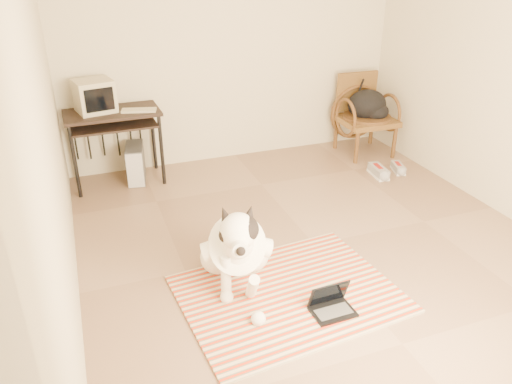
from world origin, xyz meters
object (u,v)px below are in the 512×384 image
rattan_chair (364,115)px  backpack (369,106)px  dog (236,247)px  pc_tower (136,163)px  computer_desk (113,122)px  crt_monitor (95,96)px  laptop (331,304)px

rattan_chair → backpack: size_ratio=1.98×
dog → pc_tower: dog is taller
rattan_chair → backpack: rattan_chair is taller
backpack → rattan_chair: bearing=108.3°
computer_desk → pc_tower: bearing=-2.6°
dog → rattan_chair: rattan_chair is taller
computer_desk → crt_monitor: size_ratio=2.28×
computer_desk → crt_monitor: bearing=156.9°
laptop → crt_monitor: (-1.31, 2.86, 0.91)m
laptop → backpack: bearing=54.4°
crt_monitor → rattan_chair: size_ratio=0.45×
rattan_chair → backpack: (0.02, -0.05, 0.13)m
crt_monitor → pc_tower: crt_monitor is taller
crt_monitor → backpack: crt_monitor is taller
pc_tower → computer_desk: bearing=177.4°
pc_tower → crt_monitor: bearing=167.8°
crt_monitor → dog: bearing=-71.2°
dog → crt_monitor: bearing=108.8°
dog → pc_tower: bearing=101.4°
pc_tower → rattan_chair: rattan_chair is taller
laptop → computer_desk: computer_desk is taller
dog → laptop: (0.53, -0.57, -0.26)m
dog → pc_tower: size_ratio=2.50×
crt_monitor → laptop: bearing=-65.4°
computer_desk → laptop: bearing=-67.4°
dog → rattan_chair: (2.39, 2.11, 0.16)m
rattan_chair → pc_tower: bearing=177.8°
crt_monitor → backpack: size_ratio=0.89×
crt_monitor → pc_tower: bearing=-12.2°
dog → computer_desk: (-0.63, 2.23, 0.37)m
dog → crt_monitor: size_ratio=2.67×
laptop → rattan_chair: rattan_chair is taller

